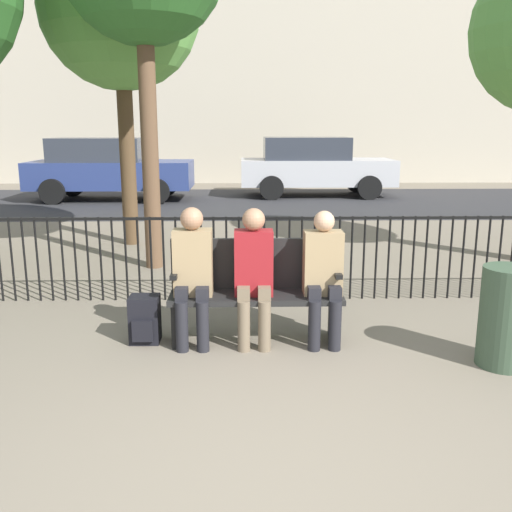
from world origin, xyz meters
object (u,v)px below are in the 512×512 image
seated_person_0 (193,270)px  parked_car_1 (314,166)px  backpack (145,320)px  tree_0 (120,10)px  seated_person_2 (323,272)px  parked_car_0 (108,168)px  seated_person_1 (254,270)px  park_bench (256,288)px  trash_bin (507,317)px

seated_person_0 → parked_car_1: bearing=77.8°
backpack → tree_0: size_ratio=0.09×
seated_person_2 → seated_person_0: bearing=179.9°
seated_person_0 → parked_car_0: bearing=106.8°
seated_person_1 → parked_car_0: parked_car_0 is taller
seated_person_0 → parked_car_0: size_ratio=0.29×
seated_person_0 → backpack: bearing=172.9°
park_bench → tree_0: tree_0 is taller
seated_person_2 → trash_bin: bearing=-20.2°
seated_person_0 → seated_person_2: (1.15, -0.00, -0.02)m
park_bench → seated_person_1: bearing=-99.5°
seated_person_2 → tree_0: size_ratio=0.24×
seated_person_0 → parked_car_1: (2.41, 11.09, 0.15)m
trash_bin → park_bench: bearing=162.2°
parked_car_0 → parked_car_1: size_ratio=1.00×
park_bench → seated_person_2: seated_person_2 is taller
seated_person_2 → parked_car_1: size_ratio=0.29×
backpack → park_bench: bearing=3.9°
tree_0 → seated_person_1: bearing=-66.6°
seated_person_2 → trash_bin: seated_person_2 is taller
backpack → parked_car_0: size_ratio=0.10×
seated_person_0 → seated_person_1: seated_person_0 is taller
seated_person_1 → trash_bin: size_ratio=1.49×
trash_bin → parked_car_0: bearing=117.7°
parked_car_1 → trash_bin: (0.17, -11.61, -0.43)m
parked_car_1 → backpack: bearing=-104.5°
tree_0 → trash_bin: tree_0 is taller
park_bench → backpack: 1.05m
park_bench → tree_0: 5.78m
seated_person_2 → backpack: 1.67m
tree_0 → parked_car_0: tree_0 is taller
trash_bin → seated_person_2: bearing=159.8°
backpack → parked_car_0: parked_car_0 is taller
tree_0 → park_bench: bearing=-65.8°
park_bench → parked_car_0: parked_car_0 is taller
tree_0 → parked_car_1: (3.83, 6.56, -2.82)m
seated_person_1 → parked_car_0: 10.96m
seated_person_0 → tree_0: (-1.43, 4.53, 2.97)m
seated_person_0 → backpack: (-0.45, 0.06, -0.48)m
seated_person_2 → backpack: size_ratio=2.81×
seated_person_2 → parked_car_0: (-4.26, 10.33, 0.18)m
seated_person_2 → trash_bin: (1.43, -0.52, -0.25)m
backpack → parked_car_1: size_ratio=0.10×
seated_person_0 → seated_person_1: size_ratio=1.01×
seated_person_2 → seated_person_1: bearing=179.9°
seated_person_0 → tree_0: bearing=107.5°
parked_car_1 → tree_0: bearing=-120.3°
seated_person_1 → backpack: bearing=176.7°
backpack → parked_car_0: bearing=104.5°
park_bench → seated_person_1: seated_person_1 is taller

